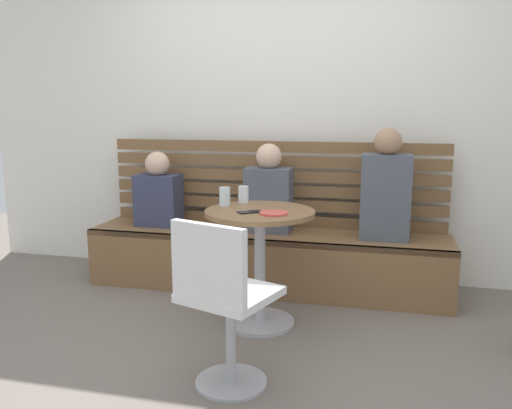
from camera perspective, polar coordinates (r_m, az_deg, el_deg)
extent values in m
plane|color=#70665B|center=(2.96, -4.27, -16.70)|extent=(8.00, 8.00, 0.00)
cube|color=white|center=(4.23, 2.49, 11.80)|extent=(5.20, 0.10, 2.90)
cube|color=brown|center=(3.96, 1.09, -6.13)|extent=(2.70, 0.52, 0.44)
cube|color=brown|center=(3.68, 0.27, -4.19)|extent=(2.70, 0.04, 0.04)
cube|color=brown|center=(4.12, 1.83, -1.69)|extent=(2.65, 0.04, 0.09)
cube|color=brown|center=(4.10, 1.84, 0.04)|extent=(2.65, 0.04, 0.09)
cube|color=brown|center=(4.08, 1.85, 1.61)|extent=(2.65, 0.04, 0.09)
cube|color=brown|center=(4.06, 1.86, 3.19)|extent=(2.65, 0.04, 0.09)
cube|color=brown|center=(4.05, 1.87, 4.78)|extent=(2.65, 0.04, 0.09)
cube|color=brown|center=(4.04, 1.88, 6.38)|extent=(2.65, 0.04, 0.09)
cylinder|color=#ADADB2|center=(3.40, 0.41, -12.76)|extent=(0.44, 0.44, 0.02)
cylinder|color=#ADADB2|center=(3.27, 0.42, -7.04)|extent=(0.07, 0.07, 0.69)
cylinder|color=brown|center=(3.18, 0.43, -0.89)|extent=(0.68, 0.68, 0.03)
cylinder|color=#ADADB2|center=(2.74, -2.74, -18.92)|extent=(0.36, 0.36, 0.02)
cylinder|color=#ADADB2|center=(2.64, -2.78, -14.81)|extent=(0.05, 0.05, 0.45)
cube|color=silver|center=(2.55, -2.83, -9.82)|extent=(0.51, 0.51, 0.04)
cube|color=silver|center=(2.35, -5.29, -6.44)|extent=(0.39, 0.17, 0.36)
cube|color=#4C515B|center=(3.75, 14.08, 0.80)|extent=(0.34, 0.22, 0.60)
sphere|color=#A37A5B|center=(3.71, 14.34, 6.71)|extent=(0.19, 0.19, 0.19)
cube|color=#333851|center=(4.16, -10.67, 0.48)|extent=(0.34, 0.22, 0.41)
sphere|color=#DBB293|center=(4.12, -10.81, 4.43)|extent=(0.19, 0.19, 0.19)
cube|color=#4C515B|center=(3.88, 1.40, 0.52)|extent=(0.34, 0.22, 0.48)
sphere|color=#DBB293|center=(3.84, 1.42, 5.33)|extent=(0.19, 0.19, 0.19)
cylinder|color=white|center=(3.43, -1.40, 1.14)|extent=(0.07, 0.07, 0.11)
cylinder|color=silver|center=(3.32, -3.46, 0.89)|extent=(0.07, 0.07, 0.12)
cylinder|color=#DB4C42|center=(3.06, 1.95, -0.96)|extent=(0.17, 0.17, 0.01)
cube|color=black|center=(3.10, -0.71, -0.82)|extent=(0.15, 0.14, 0.01)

